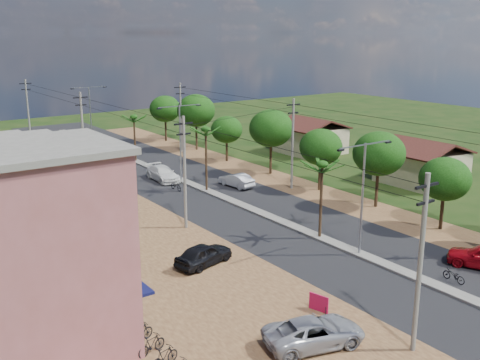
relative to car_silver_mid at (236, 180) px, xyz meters
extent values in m
plane|color=black|center=(-3.36, -19.70, -0.68)|extent=(160.00, 160.00, 0.00)
cube|color=black|center=(-3.36, -4.70, -0.66)|extent=(12.00, 110.00, 0.04)
cube|color=#605E56|center=(-3.36, -1.70, -0.59)|extent=(1.00, 90.00, 0.18)
cube|color=#53311C|center=(-18.36, -11.70, -0.67)|extent=(18.00, 46.00, 0.04)
cube|color=#53311C|center=(5.14, -4.70, -0.67)|extent=(5.00, 90.00, 0.03)
cube|color=brown|center=(-25.36, -19.70, 4.32)|extent=(8.00, 6.00, 10.00)
cube|color=#605E56|center=(-25.36, -19.70, 9.47)|extent=(8.40, 6.40, 0.30)
cube|color=#0D0F39|center=(-20.96, -19.70, 2.42)|extent=(0.80, 5.40, 0.15)
cube|color=black|center=(-21.31, -19.70, 0.62)|extent=(0.10, 3.00, 2.40)
cube|color=navy|center=(-21.28, -19.70, 5.82)|extent=(0.12, 4.20, 1.20)
cube|color=#0D0F39|center=(-20.96, -12.70, 2.42)|extent=(0.80, 5.40, 0.15)
cube|color=black|center=(-21.31, -12.70, 0.62)|extent=(0.10, 3.00, 2.40)
cube|color=navy|center=(-21.28, -12.70, 5.17)|extent=(0.12, 4.20, 1.20)
cube|color=#0D0F39|center=(-20.96, -5.70, 2.42)|extent=(0.80, 5.40, 0.15)
cube|color=black|center=(-21.31, -5.70, 0.62)|extent=(0.10, 3.00, 2.40)
cube|color=navy|center=(-21.28, -5.70, 4.52)|extent=(0.12, 4.20, 1.20)
cube|color=tan|center=(16.64, -9.70, 0.97)|extent=(7.00, 7.00, 3.30)
cube|color=tan|center=(17.64, 8.30, 0.97)|extent=(7.00, 7.00, 3.30)
cylinder|color=black|center=(5.94, -19.70, 1.24)|extent=(0.28, 0.28, 3.85)
ellipsoid|color=black|center=(5.94, -19.70, 3.44)|extent=(4.00, 4.00, 3.40)
cylinder|color=black|center=(6.34, -12.70, 1.59)|extent=(0.28, 0.28, 4.55)
ellipsoid|color=black|center=(6.34, -12.70, 4.19)|extent=(4.60, 4.60, 3.91)
cylinder|color=black|center=(6.04, -5.70, 1.35)|extent=(0.28, 0.28, 4.06)
ellipsoid|color=black|center=(6.04, -5.70, 3.67)|extent=(4.20, 4.20, 3.57)
cylinder|color=black|center=(6.24, 2.30, 1.70)|extent=(0.28, 0.28, 4.76)
ellipsoid|color=black|center=(6.24, 2.30, 4.42)|extent=(4.80, 4.80, 4.08)
cylinder|color=black|center=(5.84, 10.30, 1.14)|extent=(0.28, 0.28, 3.64)
ellipsoid|color=black|center=(5.84, 10.30, 3.22)|extent=(3.80, 3.80, 3.23)
cylinder|color=black|center=(6.44, 18.30, 1.77)|extent=(0.28, 0.28, 4.90)
ellipsoid|color=black|center=(6.44, 18.30, 4.57)|extent=(5.00, 5.00, 4.25)
cylinder|color=black|center=(6.14, 26.30, 1.49)|extent=(0.28, 0.28, 4.34)
ellipsoid|color=black|center=(6.14, 26.30, 3.97)|extent=(4.40, 4.40, 3.74)
cylinder|color=black|center=(-3.36, -15.70, 2.22)|extent=(0.22, 0.22, 5.80)
cylinder|color=black|center=(-3.36, 0.30, 2.42)|extent=(0.22, 0.22, 6.20)
cylinder|color=black|center=(-3.36, 16.30, 2.07)|extent=(0.22, 0.22, 5.50)
cylinder|color=gray|center=(-3.36, -19.70, 3.32)|extent=(0.16, 0.16, 8.00)
cube|color=gray|center=(-2.16, -19.70, 7.22)|extent=(2.40, 0.08, 0.08)
cube|color=gray|center=(-4.56, -19.70, 7.22)|extent=(2.40, 0.08, 0.08)
cube|color=black|center=(-1.06, -19.70, 7.12)|extent=(0.50, 0.18, 0.12)
cube|color=black|center=(-5.66, -19.70, 7.12)|extent=(0.50, 0.18, 0.12)
cylinder|color=gray|center=(-3.36, 5.30, 3.32)|extent=(0.16, 0.16, 8.00)
cube|color=gray|center=(-2.16, 5.30, 7.22)|extent=(2.40, 0.08, 0.08)
cube|color=gray|center=(-4.56, 5.30, 7.22)|extent=(2.40, 0.08, 0.08)
cube|color=black|center=(-1.06, 5.30, 7.12)|extent=(0.50, 0.18, 0.12)
cube|color=black|center=(-5.66, 5.30, 7.12)|extent=(0.50, 0.18, 0.12)
cylinder|color=gray|center=(-3.36, 30.30, 3.32)|extent=(0.16, 0.16, 8.00)
cube|color=gray|center=(-2.16, 30.30, 7.22)|extent=(2.40, 0.08, 0.08)
cube|color=gray|center=(-4.56, 30.30, 7.22)|extent=(2.40, 0.08, 0.08)
cube|color=black|center=(-1.06, 30.30, 7.12)|extent=(0.50, 0.18, 0.12)
cube|color=black|center=(-5.66, 30.30, 7.12)|extent=(0.50, 0.18, 0.12)
cylinder|color=#605E56|center=(-10.36, -29.70, 3.82)|extent=(0.24, 0.24, 9.00)
cube|color=black|center=(-10.36, -29.70, 7.72)|extent=(1.60, 0.12, 0.12)
cube|color=black|center=(-10.36, -29.70, 6.92)|extent=(1.20, 0.12, 0.12)
cylinder|color=#605E56|center=(-10.36, -7.70, 3.82)|extent=(0.24, 0.24, 9.00)
cube|color=black|center=(-10.36, -7.70, 7.72)|extent=(1.60, 0.12, 0.12)
cube|color=black|center=(-10.36, -7.70, 6.92)|extent=(1.20, 0.12, 0.12)
cylinder|color=#605E56|center=(-10.36, 14.30, 3.82)|extent=(0.24, 0.24, 9.00)
cube|color=black|center=(-10.36, 14.30, 7.72)|extent=(1.60, 0.12, 0.12)
cube|color=black|center=(-10.36, 14.30, 6.92)|extent=(1.20, 0.12, 0.12)
cylinder|color=#605E56|center=(-10.36, 35.30, 3.82)|extent=(0.24, 0.24, 9.00)
cube|color=black|center=(-10.36, 35.30, 7.72)|extent=(1.60, 0.12, 0.12)
cube|color=black|center=(-10.36, 35.30, 6.92)|extent=(1.20, 0.12, 0.12)
cylinder|color=#605E56|center=(4.14, -3.70, 3.82)|extent=(0.24, 0.24, 9.00)
cube|color=black|center=(4.14, -3.70, 7.72)|extent=(1.60, 0.12, 0.12)
cube|color=black|center=(4.14, -3.70, 6.92)|extent=(1.20, 0.12, 0.12)
cylinder|color=#605E56|center=(4.14, 18.30, 3.82)|extent=(0.24, 0.24, 9.00)
cube|color=black|center=(4.14, 18.30, 7.72)|extent=(1.60, 0.12, 0.12)
cube|color=black|center=(4.14, 18.30, 6.92)|extent=(1.20, 0.12, 0.12)
imported|color=#A4A6AC|center=(0.00, 0.00, 0.00)|extent=(1.89, 4.29, 1.37)
imported|color=silver|center=(-4.86, 6.54, 0.06)|extent=(2.32, 5.20, 1.48)
imported|color=#A4A6AC|center=(-14.01, -26.56, 0.03)|extent=(5.59, 3.66, 1.43)
imported|color=black|center=(-13.14, -14.84, 0.05)|extent=(4.62, 2.74, 1.48)
imported|color=black|center=(-1.85, -26.18, -0.27)|extent=(0.64, 1.62, 0.84)
imported|color=black|center=(-5.59, 2.42, -0.21)|extent=(0.70, 1.82, 0.94)
imported|color=black|center=(-8.36, 16.50, -0.11)|extent=(0.92, 1.97, 1.14)
cube|color=#AE103F|center=(-11.36, -24.08, -0.18)|extent=(0.40, 1.20, 1.02)
cylinder|color=black|center=(-11.36, -24.64, -0.43)|extent=(0.04, 0.04, 0.51)
cylinder|color=black|center=(-11.36, -23.52, -0.43)|extent=(0.04, 0.04, 0.51)
imported|color=black|center=(-20.91, -23.82, -0.18)|extent=(1.73, 0.86, 1.00)
imported|color=black|center=(-20.91, -22.52, -0.18)|extent=(1.73, 0.86, 1.00)
imported|color=black|center=(-20.91, -21.22, -0.18)|extent=(1.73, 0.86, 1.00)
imported|color=black|center=(-20.91, -19.92, -0.18)|extent=(1.73, 0.86, 1.00)
imported|color=black|center=(-20.91, -18.62, -0.18)|extent=(1.73, 0.86, 1.00)
imported|color=black|center=(-20.91, -17.32, -0.18)|extent=(1.73, 0.86, 1.00)
imported|color=black|center=(-20.91, -16.02, -0.18)|extent=(1.73, 0.86, 1.00)
camera|label=1|loc=(-31.50, -44.69, 14.42)|focal=42.00mm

